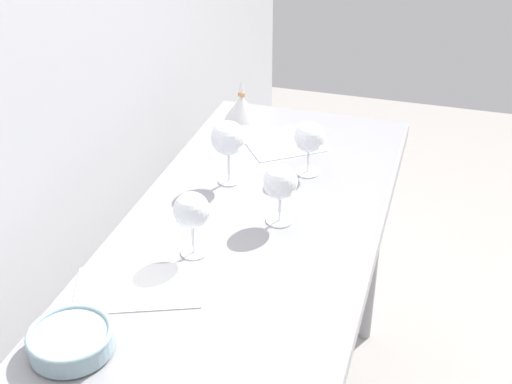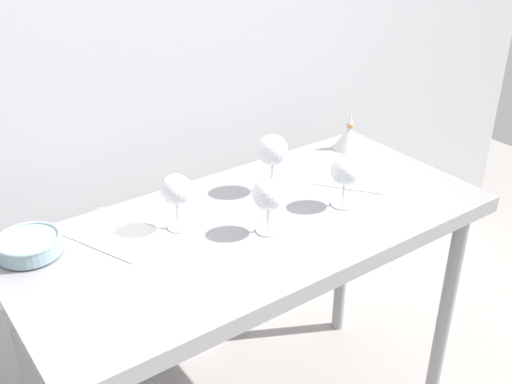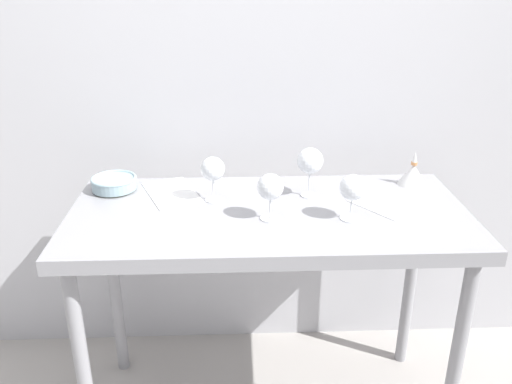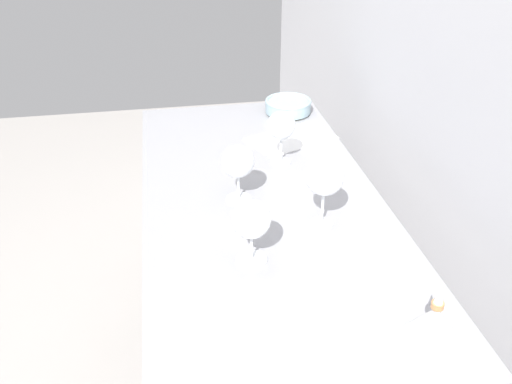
{
  "view_description": "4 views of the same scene",
  "coord_description": "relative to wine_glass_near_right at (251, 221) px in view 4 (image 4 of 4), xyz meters",
  "views": [
    {
      "loc": [
        -1.47,
        -0.45,
        1.89
      ],
      "look_at": [
        0.05,
        0.01,
        0.95
      ],
      "focal_mm": 49.06,
      "sensor_mm": 36.0,
      "label": 1
    },
    {
      "loc": [
        -0.87,
        -1.23,
        1.81
      ],
      "look_at": [
        0.03,
        0.03,
        0.97
      ],
      "focal_mm": 42.71,
      "sensor_mm": 36.0,
      "label": 2
    },
    {
      "loc": [
        -0.11,
        -1.7,
        1.7
      ],
      "look_at": [
        -0.05,
        -0.04,
        0.98
      ],
      "focal_mm": 37.52,
      "sensor_mm": 36.0,
      "label": 3
    },
    {
      "loc": [
        1.26,
        -0.25,
        1.68
      ],
      "look_at": [
        0.03,
        -0.03,
        0.94
      ],
      "focal_mm": 38.06,
      "sensor_mm": 36.0,
      "label": 4
    }
  ],
  "objects": [
    {
      "name": "wine_glass_near_right",
      "position": [
        0.0,
        0.0,
        0.0
      ],
      "size": [
        0.09,
        0.09,
        0.16
      ],
      "color": "white",
      "rests_on": "steel_counter"
    },
    {
      "name": "decanter_funnel",
      "position": [
        0.3,
        0.3,
        -0.07
      ],
      "size": [
        0.11,
        0.11,
        0.14
      ],
      "color": "silver",
      "rests_on": "steel_counter"
    },
    {
      "name": "tasting_sheet_upper",
      "position": [
        0.16,
        0.12,
        -0.11
      ],
      "size": [
        0.29,
        0.29,
        0.0
      ],
      "primitive_type": "cube",
      "rotation": [
        0.0,
        0.0,
        0.63
      ],
      "color": "white",
      "rests_on": "steel_counter"
    },
    {
      "name": "tasting_sheet_lower",
      "position": [
        -0.63,
        0.24,
        -0.11
      ],
      "size": [
        0.26,
        0.32,
        0.0
      ],
      "primitive_type": "cube",
      "rotation": [
        0.0,
        0.0,
        0.38
      ],
      "color": "white",
      "rests_on": "steel_counter"
    },
    {
      "name": "back_wall",
      "position": [
        -0.27,
        0.57,
        0.29
      ],
      "size": [
        3.8,
        0.04,
        2.6
      ],
      "primitive_type": "cube",
      "color": "#B4B4BA",
      "rests_on": "ground_plane"
    },
    {
      "name": "wine_glass_near_center",
      "position": [
        -0.27,
        0.01,
        0.0
      ],
      "size": [
        0.09,
        0.09,
        0.16
      ],
      "color": "white",
      "rests_on": "steel_counter"
    },
    {
      "name": "wine_glass_far_right",
      "position": [
        -0.12,
        0.2,
        0.02
      ],
      "size": [
        0.1,
        0.1,
        0.19
      ],
      "color": "white",
      "rests_on": "steel_counter"
    },
    {
      "name": "steel_counter",
      "position": [
        -0.27,
        0.08,
        -0.22
      ],
      "size": [
        1.4,
        0.65,
        0.9
      ],
      "color": "gray",
      "rests_on": "ground_plane"
    },
    {
      "name": "wine_glass_far_left",
      "position": [
        -0.47,
        0.17,
        0.01
      ],
      "size": [
        0.09,
        0.09,
        0.17
      ],
      "color": "white",
      "rests_on": "steel_counter"
    },
    {
      "name": "tasting_bowl",
      "position": [
        -0.85,
        0.28,
        -0.08
      ],
      "size": [
        0.17,
        0.17,
        0.05
      ],
      "color": "#DBCC66",
      "rests_on": "steel_counter"
    }
  ]
}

